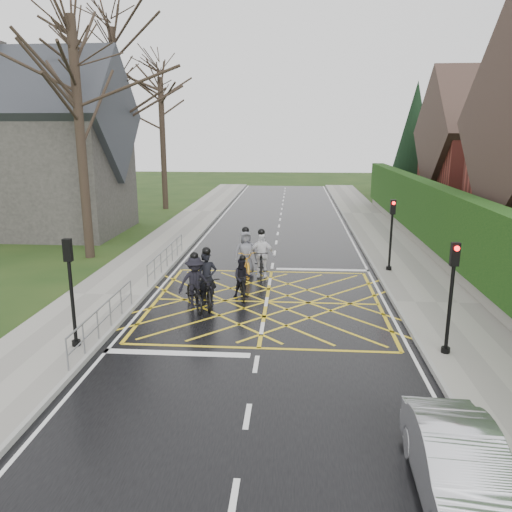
# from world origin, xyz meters

# --- Properties ---
(ground) EXTENTS (120.00, 120.00, 0.00)m
(ground) POSITION_xyz_m (0.00, 0.00, 0.00)
(ground) COLOR black
(ground) RESTS_ON ground
(road) EXTENTS (9.00, 80.00, 0.01)m
(road) POSITION_xyz_m (0.00, 0.00, 0.01)
(road) COLOR black
(road) RESTS_ON ground
(sidewalk_right) EXTENTS (3.00, 80.00, 0.15)m
(sidewalk_right) POSITION_xyz_m (6.00, 0.00, 0.07)
(sidewalk_right) COLOR gray
(sidewalk_right) RESTS_ON ground
(sidewalk_left) EXTENTS (3.00, 80.00, 0.15)m
(sidewalk_left) POSITION_xyz_m (-6.00, 0.00, 0.07)
(sidewalk_left) COLOR gray
(sidewalk_left) RESTS_ON ground
(stone_wall) EXTENTS (0.50, 38.00, 0.70)m
(stone_wall) POSITION_xyz_m (7.75, 6.00, 0.35)
(stone_wall) COLOR slate
(stone_wall) RESTS_ON ground
(hedge) EXTENTS (0.90, 38.00, 2.80)m
(hedge) POSITION_xyz_m (7.75, 6.00, 2.10)
(hedge) COLOR black
(hedge) RESTS_ON stone_wall
(house_far) EXTENTS (9.80, 8.80, 10.30)m
(house_far) POSITION_xyz_m (14.75, 18.00, 4.36)
(house_far) COLOR maroon
(house_far) RESTS_ON ground
(conifer) EXTENTS (4.60, 4.60, 10.00)m
(conifer) POSITION_xyz_m (10.75, 26.00, 4.99)
(conifer) COLOR black
(conifer) RESTS_ON ground
(church) EXTENTS (8.80, 7.80, 11.00)m
(church) POSITION_xyz_m (-13.54, 12.00, 4.93)
(church) COLOR #2D2B28
(church) RESTS_ON ground
(tree_near) EXTENTS (9.24, 9.24, 11.44)m
(tree_near) POSITION_xyz_m (-9.00, 6.00, 7.91)
(tree_near) COLOR black
(tree_near) RESTS_ON ground
(tree_mid) EXTENTS (10.08, 10.08, 12.48)m
(tree_mid) POSITION_xyz_m (-10.00, 14.00, 8.63)
(tree_mid) COLOR black
(tree_mid) RESTS_ON ground
(tree_far) EXTENTS (8.40, 8.40, 10.40)m
(tree_far) POSITION_xyz_m (-9.30, 22.00, 7.19)
(tree_far) COLOR black
(tree_far) RESTS_ON ground
(railing_south) EXTENTS (0.05, 5.04, 1.03)m
(railing_south) POSITION_xyz_m (-4.65, -3.50, 0.78)
(railing_south) COLOR slate
(railing_south) RESTS_ON ground
(railing_north) EXTENTS (0.05, 6.04, 1.03)m
(railing_north) POSITION_xyz_m (-4.65, 4.00, 0.79)
(railing_north) COLOR slate
(railing_north) RESTS_ON ground
(traffic_light_ne) EXTENTS (0.24, 0.31, 3.21)m
(traffic_light_ne) POSITION_xyz_m (5.10, 4.20, 1.66)
(traffic_light_ne) COLOR black
(traffic_light_ne) RESTS_ON ground
(traffic_light_se) EXTENTS (0.24, 0.31, 3.21)m
(traffic_light_se) POSITION_xyz_m (5.10, -4.20, 1.66)
(traffic_light_se) COLOR black
(traffic_light_se) RESTS_ON ground
(traffic_light_sw) EXTENTS (0.24, 0.31, 3.21)m
(traffic_light_sw) POSITION_xyz_m (-5.10, -4.50, 1.66)
(traffic_light_sw) COLOR black
(traffic_light_sw) RESTS_ON ground
(cyclist_rear) EXTENTS (1.36, 2.29, 2.10)m
(cyclist_rear) POSITION_xyz_m (-2.08, -0.47, 0.68)
(cyclist_rear) COLOR black
(cyclist_rear) RESTS_ON ground
(cyclist_back) EXTENTS (0.81, 1.68, 1.63)m
(cyclist_back) POSITION_xyz_m (-0.91, 0.41, 0.61)
(cyclist_back) COLOR black
(cyclist_back) RESTS_ON ground
(cyclist_mid) EXTENTS (1.52, 2.17, 2.00)m
(cyclist_mid) POSITION_xyz_m (-2.45, -0.79, 0.73)
(cyclist_mid) COLOR black
(cyclist_mid) RESTS_ON ground
(cyclist_front) EXTENTS (1.14, 2.10, 2.07)m
(cyclist_front) POSITION_xyz_m (-0.40, 3.21, 0.76)
(cyclist_front) COLOR black
(cyclist_front) RESTS_ON ground
(cyclist_lead) EXTENTS (1.25, 2.28, 2.10)m
(cyclist_lead) POSITION_xyz_m (-1.09, 3.45, 0.73)
(cyclist_lead) COLOR orange
(cyclist_lead) RESTS_ON ground
(car) EXTENTS (1.44, 3.80, 1.24)m
(car) POSITION_xyz_m (3.70, -9.80, 0.62)
(car) COLOR silver
(car) RESTS_ON ground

